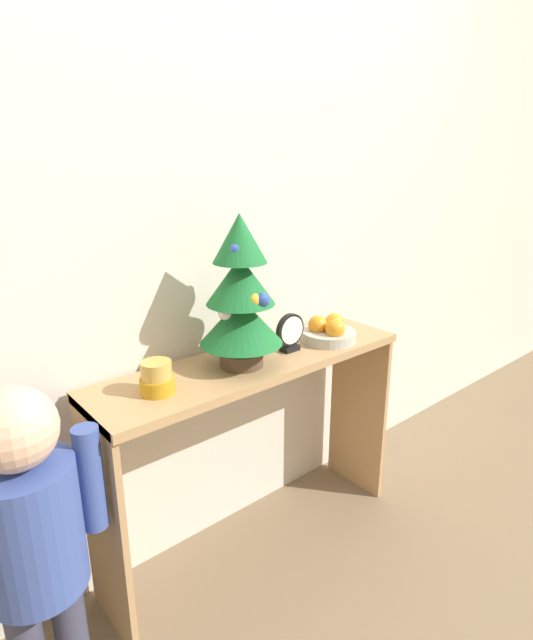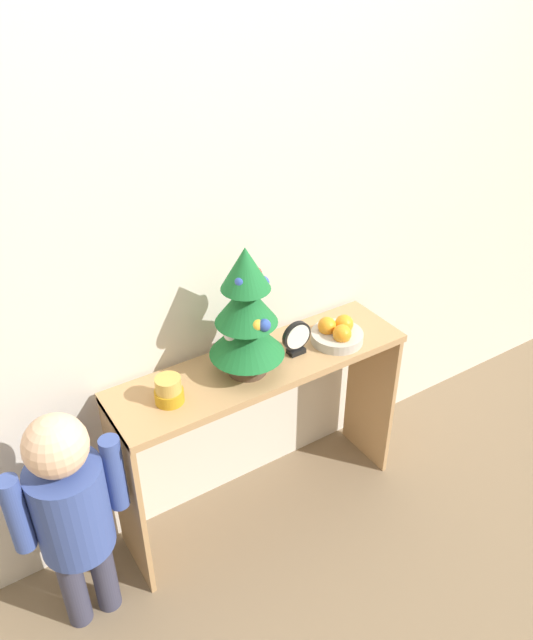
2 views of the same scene
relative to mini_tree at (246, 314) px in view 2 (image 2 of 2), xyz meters
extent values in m
plane|color=#7A664C|center=(0.07, -0.15, -1.01)|extent=(12.00, 12.00, 0.00)
cube|color=beige|center=(0.07, 0.22, 0.24)|extent=(7.00, 0.05, 2.50)
cube|color=tan|center=(0.07, 0.02, -0.26)|extent=(1.18, 0.32, 0.03)
cube|color=tan|center=(-0.51, 0.02, -0.62)|extent=(0.02, 0.30, 0.76)
cube|color=tan|center=(0.65, 0.02, -0.62)|extent=(0.02, 0.30, 0.76)
cylinder|color=#4C3828|center=(0.00, 0.00, -0.22)|extent=(0.15, 0.15, 0.05)
cylinder|color=brown|center=(0.00, 0.00, -0.17)|extent=(0.02, 0.02, 0.04)
cone|color=#19662D|center=(0.00, 0.00, -0.09)|extent=(0.27, 0.27, 0.15)
cone|color=#19662D|center=(0.00, 0.00, 0.05)|extent=(0.22, 0.22, 0.15)
cone|color=#19662D|center=(0.00, 0.00, 0.18)|extent=(0.17, 0.17, 0.15)
sphere|color=#2D4CA8|center=(-0.03, -0.02, 0.15)|extent=(0.05, 0.05, 0.05)
sphere|color=#2D4CA8|center=(0.02, -0.09, 0.00)|extent=(0.05, 0.05, 0.05)
sphere|color=#2D4CA8|center=(0.06, 0.00, 0.11)|extent=(0.05, 0.05, 0.05)
sphere|color=silver|center=(-0.08, -0.03, -0.04)|extent=(0.04, 0.04, 0.04)
sphere|color=red|center=(0.05, 0.03, 0.13)|extent=(0.06, 0.06, 0.06)
sphere|color=gold|center=(0.00, -0.07, 0.00)|extent=(0.05, 0.05, 0.05)
cylinder|color=#B7B2A8|center=(0.40, -0.02, -0.22)|extent=(0.21, 0.21, 0.04)
sphere|color=orange|center=(0.44, -0.01, -0.18)|extent=(0.07, 0.07, 0.07)
sphere|color=orange|center=(0.37, 0.01, -0.18)|extent=(0.07, 0.07, 0.07)
sphere|color=orange|center=(0.39, -0.07, -0.18)|extent=(0.07, 0.07, 0.07)
cylinder|color=#B78419|center=(-0.32, 0.00, -0.22)|extent=(0.10, 0.10, 0.05)
cylinder|color=gold|center=(-0.32, 0.00, -0.17)|extent=(0.09, 0.09, 0.05)
cube|color=black|center=(0.21, 0.00, -0.23)|extent=(0.07, 0.04, 0.02)
cylinder|color=black|center=(0.21, 0.00, -0.16)|extent=(0.12, 0.02, 0.12)
cylinder|color=white|center=(0.21, -0.01, -0.16)|extent=(0.10, 0.00, 0.10)
cylinder|color=#38384C|center=(-0.78, -0.08, -0.81)|extent=(0.09, 0.09, 0.38)
cylinder|color=#38384C|center=(-0.67, -0.08, -0.81)|extent=(0.09, 0.09, 0.38)
cylinder|color=#384C93|center=(-0.72, -0.08, -0.45)|extent=(0.25, 0.25, 0.35)
sphere|color=#E0B28E|center=(-0.72, -0.08, -0.18)|extent=(0.20, 0.20, 0.20)
cylinder|color=#384C93|center=(-0.88, -0.08, -0.38)|extent=(0.07, 0.07, 0.29)
cylinder|color=#384C93|center=(-0.57, -0.08, -0.38)|extent=(0.07, 0.07, 0.29)
camera|label=1|loc=(-0.94, -1.23, 0.41)|focal=28.00mm
camera|label=2|loc=(-0.93, -1.58, 1.14)|focal=35.00mm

